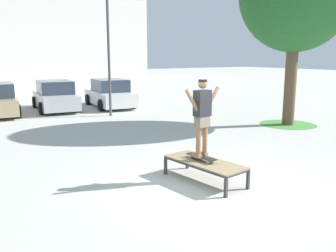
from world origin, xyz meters
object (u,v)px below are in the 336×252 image
object	(u,v)px
skater	(202,112)
car_white	(110,94)
skateboard	(201,157)
light_post	(108,31)
car_silver	(55,97)
skate_box	(205,163)

from	to	relation	value
skater	car_white	world-z (taller)	skater
skateboard	light_post	world-z (taller)	light_post
car_silver	light_post	size ratio (longest dim) A/B	0.75
skateboard	light_post	bearing A→B (deg)	78.80
skateboard	skater	xyz separation A→B (m)	(-0.00, 0.00, 0.99)
skate_box	skater	bearing A→B (deg)	97.80
skate_box	car_white	world-z (taller)	car_white
light_post	car_silver	bearing A→B (deg)	117.33
light_post	skateboard	bearing A→B (deg)	-101.20
skate_box	car_white	bearing A→B (deg)	76.14
skateboard	skater	bearing A→B (deg)	96.54
skate_box	car_silver	world-z (taller)	car_silver
car_silver	car_white	xyz separation A→B (m)	(2.80, -0.43, 0.00)
skater	car_white	xyz separation A→B (m)	(2.98, 11.93, -0.84)
car_silver	skater	bearing A→B (deg)	-90.83
skateboard	light_post	distance (m)	9.92
skate_box	light_post	bearing A→B (deg)	79.00
skater	car_silver	size ratio (longest dim) A/B	0.39
car_silver	light_post	bearing A→B (deg)	-62.67
skate_box	skater	xyz separation A→B (m)	(-0.01, 0.10, 1.12)
skateboard	car_white	xyz separation A→B (m)	(2.98, 11.93, 0.15)
skateboard	car_silver	distance (m)	12.36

